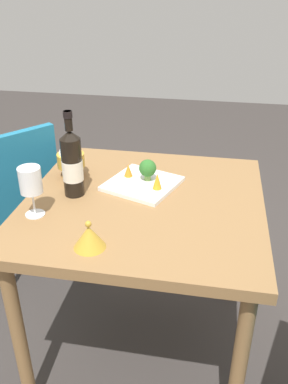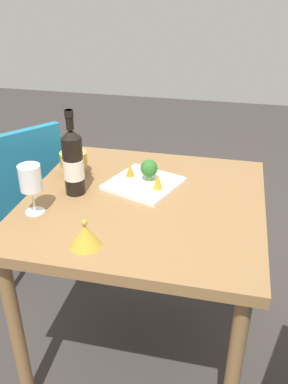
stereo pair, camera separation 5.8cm
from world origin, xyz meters
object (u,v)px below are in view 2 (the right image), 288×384
(wine_bottle, at_px, (73,162))
(carrot_garnish_right, at_px, (158,181))
(rice_bowl, at_px, (73,158))
(rice_bowl_lid, at_px, (85,235))
(broccoli_floret, at_px, (149,169))
(wine_glass, at_px, (30,179))
(carrot_garnish_left, at_px, (130,170))
(serving_plate, at_px, (144,184))
(chair_by_wall, at_px, (21,188))

(wine_bottle, bearing_deg, carrot_garnish_right, 12.77)
(rice_bowl, relative_size, carrot_garnish_right, 2.24)
(wine_bottle, xyz_separation_m, rice_bowl_lid, (0.16, -0.32, -0.09))
(carrot_garnish_right, bearing_deg, broccoli_floret, 126.64)
(wine_glass, bearing_deg, carrot_garnish_left, 51.02)
(serving_plate, xyz_separation_m, carrot_garnish_right, (0.07, -0.04, 0.04))
(chair_by_wall, relative_size, carrot_garnish_left, 16.49)
(wine_glass, height_order, carrot_garnish_left, wine_glass)
(serving_plate, bearing_deg, rice_bowl, 174.33)
(serving_plate, bearing_deg, carrot_garnish_right, -34.70)
(wine_bottle, xyz_separation_m, serving_plate, (0.24, 0.11, -0.12))
(broccoli_floret, height_order, carrot_garnish_left, broccoli_floret)
(rice_bowl_lid, xyz_separation_m, broccoli_floret, (0.10, 0.45, 0.03))
(wine_glass, distance_m, rice_bowl, 0.32)
(rice_bowl_lid, bearing_deg, wine_glass, 148.60)
(rice_bowl_lid, relative_size, serving_plate, 0.31)
(chair_by_wall, relative_size, carrot_garnish_right, 13.45)
(rice_bowl, distance_m, carrot_garnish_right, 0.37)
(wine_bottle, relative_size, rice_bowl, 2.28)
(chair_by_wall, distance_m, wine_glass, 0.72)
(rice_bowl_lid, bearing_deg, carrot_garnish_right, 68.82)
(chair_by_wall, xyz_separation_m, carrot_garnish_right, (0.75, -0.28, 0.26))
(chair_by_wall, relative_size, broccoli_floret, 9.91)
(rice_bowl, relative_size, serving_plate, 0.44)
(chair_by_wall, bearing_deg, rice_bowl, -81.01)
(rice_bowl_lid, bearing_deg, rice_bowl, 115.13)
(carrot_garnish_left, bearing_deg, broccoli_floret, -13.95)
(rice_bowl, bearing_deg, wine_glass, -94.82)
(rice_bowl, bearing_deg, wine_bottle, -67.40)
(wine_bottle, relative_size, rice_bowl_lid, 3.23)
(wine_bottle, xyz_separation_m, wine_glass, (-0.09, -0.17, 0.00))
(broccoli_floret, height_order, carrot_garnish_right, broccoli_floret)
(chair_by_wall, distance_m, serving_plate, 0.76)
(rice_bowl, xyz_separation_m, serving_plate, (0.30, -0.03, -0.07))
(rice_bowl, xyz_separation_m, carrot_garnish_right, (0.36, -0.07, -0.03))
(rice_bowl_lid, bearing_deg, carrot_garnish_left, 87.70)
(rice_bowl, bearing_deg, carrot_garnish_left, 2.52)
(chair_by_wall, xyz_separation_m, wine_glass, (0.36, -0.52, 0.34))
(rice_bowl, height_order, carrot_garnish_left, rice_bowl)
(carrot_garnish_right, bearing_deg, wine_bottle, -167.23)
(chair_by_wall, xyz_separation_m, serving_plate, (0.69, -0.24, 0.22))
(wine_glass, relative_size, rice_bowl_lid, 1.79)
(wine_bottle, xyz_separation_m, carrot_garnish_left, (0.17, 0.15, -0.09))
(serving_plate, distance_m, broccoli_floret, 0.06)
(rice_bowl, relative_size, rice_bowl_lid, 1.42)
(broccoli_floret, bearing_deg, carrot_garnish_right, -53.36)
(serving_plate, relative_size, broccoli_floret, 3.74)
(wine_bottle, distance_m, wine_glass, 0.19)
(serving_plate, bearing_deg, rice_bowl_lid, -101.06)
(rice_bowl, bearing_deg, broccoli_floret, -1.82)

